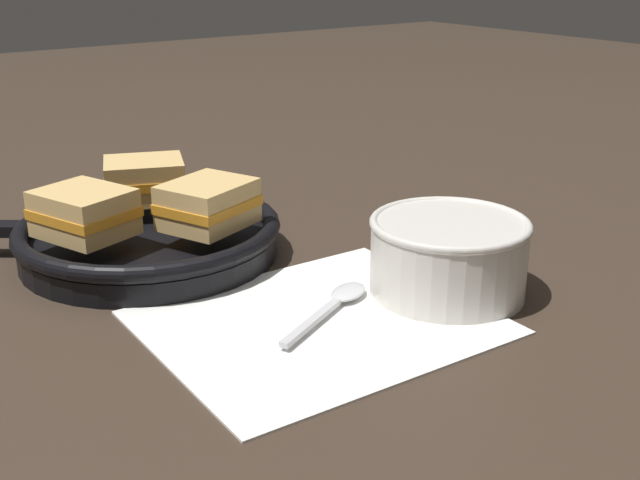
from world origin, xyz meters
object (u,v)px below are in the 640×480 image
object	(u,v)px
spoon	(339,300)
sandwich_far_left	(84,213)
skillet	(147,237)
sandwich_near_left	(208,204)
sandwich_near_right	(145,180)
soup_bowl	(448,252)

from	to	relation	value
spoon	sandwich_far_left	distance (m)	0.27
skillet	sandwich_near_left	world-z (taller)	sandwich_near_left
sandwich_near_right	sandwich_far_left	size ratio (longest dim) A/B	1.02
skillet	sandwich_near_left	size ratio (longest dim) A/B	3.19
spoon	skillet	xyz separation A→B (m)	(-0.09, 0.22, 0.01)
spoon	sandwich_far_left	xyz separation A→B (m)	(-0.15, 0.21, 0.06)
spoon	sandwich_far_left	bearing A→B (deg)	99.94
skillet	sandwich_far_left	bearing A→B (deg)	-172.03
spoon	sandwich_far_left	size ratio (longest dim) A/B	1.27
soup_bowl	sandwich_near_right	bearing A→B (deg)	116.44
spoon	skillet	size ratio (longest dim) A/B	0.39
spoon	sandwich_near_left	xyz separation A→B (m)	(-0.04, 0.16, 0.06)
soup_bowl	sandwich_near_right	xyz separation A→B (m)	(-0.16, 0.32, 0.02)
sandwich_near_left	sandwich_far_left	xyz separation A→B (m)	(-0.11, 0.05, 0.00)
sandwich_near_left	sandwich_far_left	world-z (taller)	same
soup_bowl	skillet	xyz separation A→B (m)	(-0.19, 0.26, -0.02)
soup_bowl	sandwich_near_left	size ratio (longest dim) A/B	1.37
skillet	sandwich_far_left	xyz separation A→B (m)	(-0.07, -0.01, 0.04)
spoon	sandwich_near_left	bearing A→B (deg)	78.43
skillet	sandwich_near_left	xyz separation A→B (m)	(0.04, -0.06, 0.04)
soup_bowl	sandwich_near_right	world-z (taller)	sandwich_near_right
sandwich_near_left	skillet	bearing A→B (deg)	127.20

